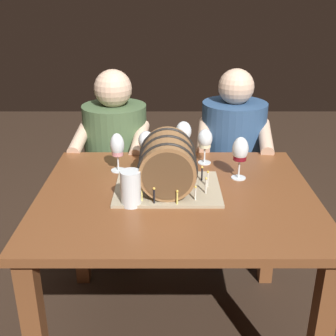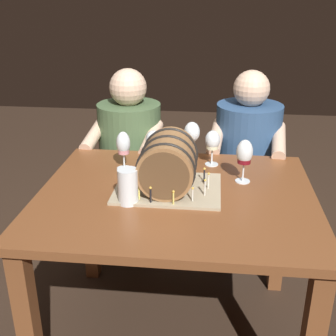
{
  "view_description": "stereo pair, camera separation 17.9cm",
  "coord_description": "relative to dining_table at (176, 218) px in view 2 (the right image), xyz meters",
  "views": [
    {
      "loc": [
        -0.04,
        -1.62,
        1.56
      ],
      "look_at": [
        -0.04,
        0.03,
        0.86
      ],
      "focal_mm": 46.2,
      "sensor_mm": 36.0,
      "label": 1
    },
    {
      "loc": [
        0.14,
        -1.61,
        1.56
      ],
      "look_at": [
        -0.04,
        0.03,
        0.86
      ],
      "focal_mm": 46.2,
      "sensor_mm": 36.0,
      "label": 2
    }
  ],
  "objects": [
    {
      "name": "ground_plane",
      "position": [
        0.0,
        0.0,
        -0.64
      ],
      "size": [
        8.0,
        8.0,
        0.0
      ],
      "primitive_type": "plane",
      "color": "#332319"
    },
    {
      "name": "dining_table",
      "position": [
        0.0,
        0.0,
        0.0
      ],
      "size": [
        1.15,
        0.95,
        0.76
      ],
      "color": "brown",
      "rests_on": "ground"
    },
    {
      "name": "barrel_cake",
      "position": [
        -0.04,
        0.03,
        0.23
      ],
      "size": [
        0.44,
        0.34,
        0.24
      ],
      "color": "tan",
      "rests_on": "dining_table"
    },
    {
      "name": "wine_glass_white",
      "position": [
        0.14,
        0.33,
        0.24
      ],
      "size": [
        0.07,
        0.07,
        0.17
      ],
      "color": "white",
      "rests_on": "dining_table"
    },
    {
      "name": "wine_glass_rose",
      "position": [
        -0.27,
        0.23,
        0.24
      ],
      "size": [
        0.07,
        0.07,
        0.18
      ],
      "color": "white",
      "rests_on": "dining_table"
    },
    {
      "name": "wine_glass_red",
      "position": [
        0.28,
        0.15,
        0.25
      ],
      "size": [
        0.07,
        0.07,
        0.19
      ],
      "color": "white",
      "rests_on": "dining_table"
    },
    {
      "name": "wine_glass_empty",
      "position": [
        0.04,
        0.39,
        0.26
      ],
      "size": [
        0.08,
        0.08,
        0.19
      ],
      "color": "white",
      "rests_on": "dining_table"
    },
    {
      "name": "wine_glass_amber",
      "position": [
        -0.14,
        0.32,
        0.23
      ],
      "size": [
        0.08,
        0.08,
        0.16
      ],
      "color": "white",
      "rests_on": "dining_table"
    },
    {
      "name": "beer_pint",
      "position": [
        -0.18,
        -0.11,
        0.18
      ],
      "size": [
        0.08,
        0.08,
        0.14
      ],
      "color": "white",
      "rests_on": "dining_table"
    },
    {
      "name": "person_seated_left",
      "position": [
        -0.34,
        0.72,
        -0.1
      ],
      "size": [
        0.42,
        0.5,
        1.14
      ],
      "color": "#2A3A24",
      "rests_on": "ground"
    },
    {
      "name": "person_seated_right",
      "position": [
        0.34,
        0.72,
        -0.1
      ],
      "size": [
        0.43,
        0.51,
        1.14
      ],
      "color": "#1B2D46",
      "rests_on": "ground"
    }
  ]
}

